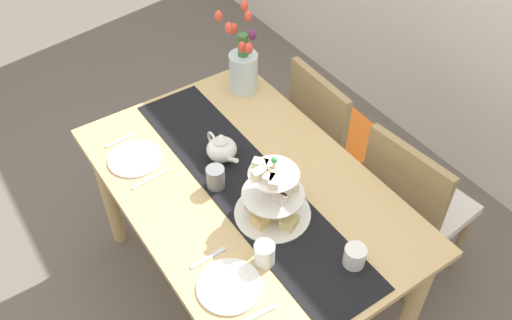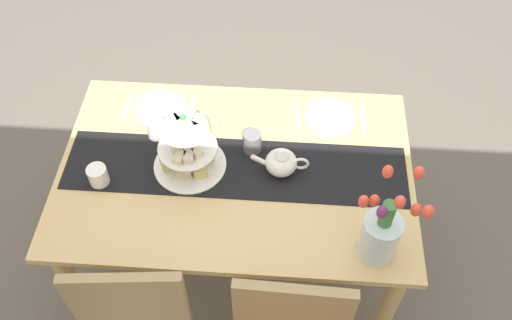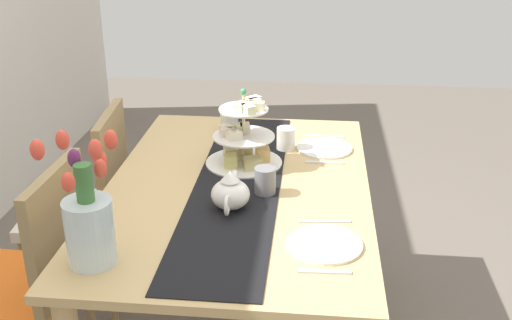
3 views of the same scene
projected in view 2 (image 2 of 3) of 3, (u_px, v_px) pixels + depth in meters
ground_plane at (240, 258)px, 2.87m from camera, size 8.00×8.00×0.00m
dining_table at (236, 185)px, 2.36m from camera, size 1.46×0.95×0.77m
table_runner at (236, 167)px, 2.27m from camera, size 1.41×0.31×0.00m
tiered_cake_stand at (188, 151)px, 2.20m from camera, size 0.30×0.30×0.30m
teapot at (281, 162)px, 2.22m from camera, size 0.24×0.13×0.14m
tulip_vase at (382, 232)px, 1.93m from camera, size 0.21×0.19×0.41m
cream_jug at (98, 176)px, 2.19m from camera, size 0.08×0.08×0.08m
dinner_plate_left at (330, 116)px, 2.45m from camera, size 0.23×0.23×0.01m
fork_left at (363, 118)px, 2.44m from camera, size 0.02×0.15×0.01m
knife_left at (297, 115)px, 2.45m from camera, size 0.03×0.17×0.01m
dinner_plate_right at (160, 108)px, 2.48m from camera, size 0.23×0.23×0.01m
fork_right at (192, 110)px, 2.47m from camera, size 0.02×0.15×0.01m
knife_right at (128, 107)px, 2.49m from camera, size 0.03×0.17×0.01m
mug_grey at (252, 142)px, 2.29m from camera, size 0.08×0.08×0.09m
mug_white_text at (156, 128)px, 2.35m from camera, size 0.08×0.08×0.09m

